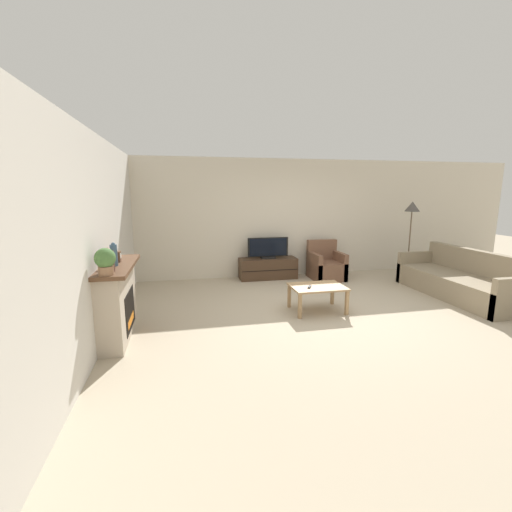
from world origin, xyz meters
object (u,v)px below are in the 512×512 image
at_px(floor_lamp, 412,212).
at_px(coffee_table, 317,289).
at_px(potted_plant, 105,260).
at_px(remote, 310,287).
at_px(mantel_vase_centre_left, 114,255).
at_px(armchair, 326,266).
at_px(mantel_vase_left, 109,261).
at_px(tv_stand, 268,268).
at_px(tv, 268,249).
at_px(couch, 461,282).
at_px(mantel_clock, 118,257).
at_px(fireplace, 118,300).

bearing_deg(floor_lamp, coffee_table, -149.91).
bearing_deg(potted_plant, remote, 18.37).
height_order(mantel_vase_centre_left, armchair, mantel_vase_centre_left).
xyz_separation_m(mantel_vase_left, potted_plant, (0.00, -0.18, 0.04)).
height_order(mantel_vase_left, armchair, mantel_vase_left).
bearing_deg(tv_stand, tv, -90.00).
relative_size(tv_stand, armchair, 1.52).
bearing_deg(tv_stand, couch, -33.36).
bearing_deg(armchair, potted_plant, -143.26).
xyz_separation_m(tv, coffee_table, (0.27, -2.29, -0.32)).
relative_size(coffee_table, remote, 5.82).
distance_m(mantel_clock, floor_lamp, 6.22).
bearing_deg(tv, mantel_vase_left, -131.43).
xyz_separation_m(fireplace, tv, (2.77, 2.68, 0.17)).
relative_size(mantel_vase_left, couch, 0.12).
bearing_deg(mantel_vase_centre_left, tv, 45.42).
relative_size(armchair, coffee_table, 0.98).
relative_size(mantel_vase_centre_left, potted_plant, 0.97).
bearing_deg(tv_stand, remote, -87.37).
relative_size(fireplace, remote, 9.64).
bearing_deg(floor_lamp, mantel_vase_centre_left, -159.84).
bearing_deg(potted_plant, fireplace, 91.54).
relative_size(mantel_vase_centre_left, floor_lamp, 0.18).
height_order(fireplace, mantel_vase_centre_left, mantel_vase_centre_left).
xyz_separation_m(armchair, couch, (1.93, -1.84, 0.00)).
height_order(fireplace, floor_lamp, floor_lamp).
distance_m(mantel_vase_left, coffee_table, 3.22).
distance_m(tv, couch, 3.87).
bearing_deg(potted_plant, mantel_vase_centre_left, 90.00).
height_order(potted_plant, tv_stand, potted_plant).
distance_m(mantel_vase_centre_left, floor_lamp, 6.30).
distance_m(coffee_table, floor_lamp, 3.52).
relative_size(mantel_vase_centre_left, remote, 2.05).
height_order(armchair, coffee_table, armchair).
height_order(mantel_vase_left, mantel_clock, mantel_vase_left).
distance_m(fireplace, mantel_vase_left, 0.76).
bearing_deg(mantel_vase_centre_left, mantel_clock, 89.83).
bearing_deg(mantel_clock, fireplace, -96.81).
bearing_deg(tv, floor_lamp, -11.17).
distance_m(mantel_clock, tv_stand, 3.84).
xyz_separation_m(potted_plant, coffee_table, (3.02, 1.00, -0.81)).
bearing_deg(floor_lamp, tv_stand, 168.79).
xyz_separation_m(fireplace, mantel_vase_centre_left, (0.02, -0.11, 0.64)).
distance_m(mantel_vase_centre_left, tv_stand, 4.02).
xyz_separation_m(mantel_vase_left, armchair, (4.04, 2.84, -0.86)).
distance_m(tv_stand, couch, 3.85).
xyz_separation_m(potted_plant, couch, (5.97, 1.18, -0.90)).
relative_size(mantel_vase_left, floor_lamp, 0.17).
bearing_deg(mantel_vase_centre_left, coffee_table, 9.35).
xyz_separation_m(mantel_vase_left, tv_stand, (2.75, 3.12, -0.91)).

